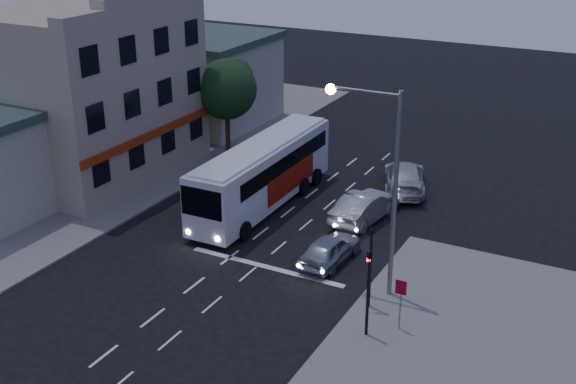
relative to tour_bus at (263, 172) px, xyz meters
The scene contains 14 objects.
ground 8.56m from the tour_bus, 78.70° to the right, with size 120.00×120.00×0.00m, color black.
sidewalk_far 11.53m from the tour_bus, behind, with size 12.00×50.00×0.12m, color slate.
road_markings 6.00m from the tour_bus, 58.99° to the right, with size 8.00×30.55×0.01m.
tour_bus is the anchor object (origin of this frame).
car_suv 7.57m from the tour_bus, 35.75° to the right, with size 1.64×4.07×1.39m, color #9595A9.
car_sedan_a 5.91m from the tour_bus, ahead, with size 1.70×4.87×1.60m, color #BDBDBF.
car_sedan_b 8.63m from the tour_bus, 43.75° to the left, with size 2.27×5.59×1.62m, color silver.
traffic_signal_main 11.83m from the tour_bus, 38.65° to the right, with size 0.25×0.35×4.10m.
traffic_signal_side 13.65m from the tour_bus, 43.31° to the right, with size 0.18×0.15×4.10m.
regulatory_sign 13.79m from the tour_bus, 37.53° to the right, with size 0.45×0.12×2.20m.
streetlight 11.40m from the tour_bus, 33.59° to the right, with size 3.32×0.44×9.00m.
main_building 12.73m from the tour_bus, behind, with size 10.12×12.00×11.00m.
low_building_north 16.82m from the tour_bus, 135.07° to the left, with size 9.40×9.40×6.50m.
street_tree 9.83m from the tour_bus, 133.77° to the left, with size 4.00×4.00×6.20m.
Camera 1 is at (16.73, -23.94, 16.19)m, focal length 45.00 mm.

